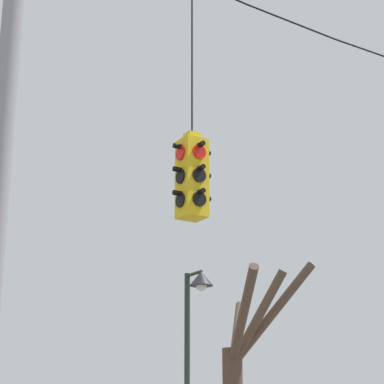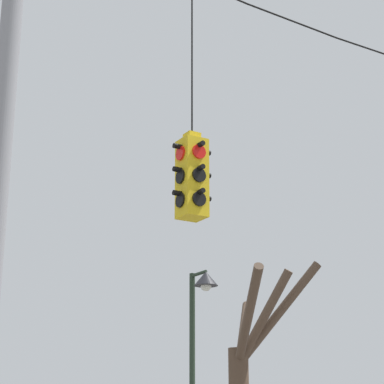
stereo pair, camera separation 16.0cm
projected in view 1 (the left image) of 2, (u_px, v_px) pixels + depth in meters
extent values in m
cylinder|color=black|center=(292.00, 22.00, 11.95)|extent=(1.81, 0.03, 0.10)
cylinder|color=black|center=(374.00, 53.00, 12.85)|extent=(1.81, 0.03, 0.03)
cube|color=yellow|center=(192.00, 179.00, 10.10)|extent=(0.34, 0.34, 1.11)
cube|color=yellow|center=(192.00, 137.00, 10.28)|extent=(0.19, 0.19, 0.10)
cylinder|color=black|center=(192.00, 55.00, 10.66)|extent=(0.02, 0.02, 2.43)
cylinder|color=red|center=(199.00, 152.00, 10.05)|extent=(0.20, 0.03, 0.20)
cylinder|color=black|center=(201.00, 144.00, 10.04)|extent=(0.07, 0.12, 0.07)
cylinder|color=black|center=(199.00, 175.00, 9.95)|extent=(0.20, 0.03, 0.20)
cylinder|color=black|center=(201.00, 168.00, 9.94)|extent=(0.07, 0.12, 0.07)
cylinder|color=black|center=(199.00, 199.00, 9.85)|extent=(0.20, 0.03, 0.20)
cylinder|color=black|center=(201.00, 191.00, 9.84)|extent=(0.07, 0.12, 0.07)
cylinder|color=red|center=(185.00, 160.00, 10.35)|extent=(0.20, 0.03, 0.20)
cylinder|color=black|center=(183.00, 154.00, 10.41)|extent=(0.07, 0.12, 0.07)
cylinder|color=black|center=(185.00, 182.00, 10.25)|extent=(0.20, 0.03, 0.20)
cylinder|color=black|center=(183.00, 177.00, 10.31)|extent=(0.07, 0.12, 0.07)
cylinder|color=black|center=(185.00, 206.00, 10.15)|extent=(0.20, 0.03, 0.20)
cylinder|color=black|center=(183.00, 200.00, 10.21)|extent=(0.07, 0.12, 0.07)
cylinder|color=red|center=(180.00, 153.00, 10.11)|extent=(0.03, 0.20, 0.20)
cylinder|color=black|center=(178.00, 146.00, 10.11)|extent=(0.12, 0.07, 0.07)
cylinder|color=black|center=(180.00, 176.00, 10.01)|extent=(0.03, 0.20, 0.20)
cylinder|color=black|center=(177.00, 169.00, 10.01)|extent=(0.12, 0.07, 0.07)
cylinder|color=black|center=(180.00, 200.00, 9.91)|extent=(0.03, 0.20, 0.20)
cylinder|color=black|center=(177.00, 193.00, 9.91)|extent=(0.12, 0.07, 0.07)
cylinder|color=red|center=(203.00, 158.00, 10.29)|extent=(0.03, 0.20, 0.20)
cylinder|color=black|center=(206.00, 153.00, 10.34)|extent=(0.12, 0.07, 0.07)
cylinder|color=black|center=(203.00, 181.00, 10.19)|extent=(0.03, 0.20, 0.20)
cylinder|color=black|center=(206.00, 175.00, 10.24)|extent=(0.12, 0.07, 0.07)
cylinder|color=black|center=(204.00, 204.00, 10.09)|extent=(0.03, 0.20, 0.20)
cylinder|color=black|center=(206.00, 198.00, 10.14)|extent=(0.12, 0.07, 0.07)
cylinder|color=#233323|center=(194.00, 274.00, 15.89)|extent=(0.07, 0.55, 0.07)
cone|color=#232328|center=(201.00, 279.00, 15.62)|extent=(0.50, 0.50, 0.30)
sphere|color=silver|center=(201.00, 286.00, 15.58)|extent=(0.23, 0.23, 0.23)
cylinder|color=brown|center=(236.00, 335.00, 19.02)|extent=(1.86, 2.14, 2.10)
cylinder|color=brown|center=(258.00, 318.00, 17.56)|extent=(0.89, 1.50, 2.23)
cylinder|color=brown|center=(273.00, 314.00, 17.82)|extent=(1.77, 1.52, 2.48)
cylinder|color=brown|center=(243.00, 317.00, 16.65)|extent=(1.31, 2.58, 1.94)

